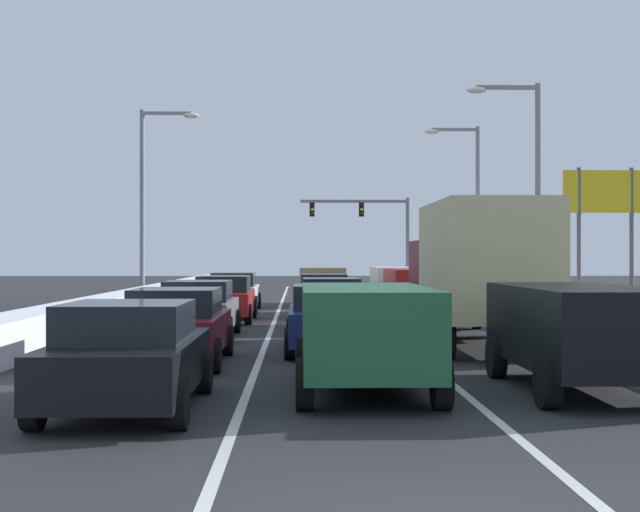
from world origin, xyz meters
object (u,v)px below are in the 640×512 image
(sedan_silver_center_lane_fourth, at_px, (324,294))
(street_lamp_right_near, at_px, (528,177))
(sedan_gray_right_lane_third, at_px, (439,301))
(sedan_black_left_lane_nearest, at_px, (129,356))
(suv_tan_center_lane_fifth, at_px, (322,282))
(sedan_maroon_left_lane_second, at_px, (177,326))
(sedan_navy_center_lane_second, at_px, (330,318))
(sedan_charcoal_center_lane_third, at_px, (331,303))
(sedan_white_left_lane_fifth, at_px, (234,291))
(street_lamp_left_mid, at_px, (150,189))
(sedan_gray_left_lane_third, at_px, (199,309))
(sedan_red_left_lane_fourth, at_px, (224,298))
(suv_black_right_lane_nearest, at_px, (579,328))
(suv_white_right_lane_fifth, at_px, (395,282))
(street_lamp_right_mid, at_px, (471,197))
(suv_red_right_lane_fourth, at_px, (414,286))
(box_truck_right_lane_second, at_px, (478,267))
(traffic_light_gantry, at_px, (374,222))
(roadside_sign_right, at_px, (605,207))
(suv_green_center_lane_nearest, at_px, (365,328))

(sedan_silver_center_lane_fourth, bearing_deg, street_lamp_right_near, -10.25)
(sedan_gray_right_lane_third, bearing_deg, sedan_black_left_lane_nearest, -113.00)
(suv_tan_center_lane_fifth, height_order, sedan_black_left_lane_nearest, suv_tan_center_lane_fifth)
(sedan_black_left_lane_nearest, bearing_deg, sedan_silver_center_lane_fourth, 81.11)
(suv_tan_center_lane_fifth, bearing_deg, sedan_maroon_left_lane_second, -98.71)
(sedan_gray_right_lane_third, distance_m, sedan_navy_center_lane_second, 8.91)
(sedan_gray_right_lane_third, bearing_deg, sedan_charcoal_center_lane_third, -156.06)
(sedan_black_left_lane_nearest, relative_size, sedan_maroon_left_lane_second, 1.00)
(sedan_white_left_lane_fifth, relative_size, street_lamp_left_mid, 0.51)
(sedan_gray_left_lane_third, xyz_separation_m, street_lamp_left_mid, (-4.11, 17.57, 4.45))
(street_lamp_left_mid, bearing_deg, sedan_gray_left_lane_third, -76.84)
(sedan_red_left_lane_fourth, height_order, sedan_white_left_lane_fifth, same)
(street_lamp_right_near, bearing_deg, suv_tan_center_lane_fifth, 130.32)
(sedan_silver_center_lane_fourth, relative_size, sedan_white_left_lane_fifth, 1.00)
(suv_black_right_lane_nearest, relative_size, suv_tan_center_lane_fifth, 1.00)
(sedan_red_left_lane_fourth, bearing_deg, sedan_white_left_lane_fifth, 90.98)
(suv_white_right_lane_fifth, height_order, sedan_charcoal_center_lane_third, suv_white_right_lane_fifth)
(suv_black_right_lane_nearest, distance_m, sedan_gray_right_lane_third, 14.25)
(suv_tan_center_lane_fifth, xyz_separation_m, street_lamp_left_mid, (-7.76, 1.11, 4.20))
(street_lamp_right_mid, distance_m, street_lamp_left_mid, 15.02)
(sedan_charcoal_center_lane_third, bearing_deg, sedan_white_left_lane_fifth, 110.52)
(suv_red_right_lane_fourth, bearing_deg, box_truck_right_lane_second, -90.95)
(traffic_light_gantry, bearing_deg, roadside_sign_right, -77.56)
(sedan_red_left_lane_fourth, bearing_deg, traffic_light_gantry, 76.90)
(suv_green_center_lane_nearest, distance_m, sedan_navy_center_lane_second, 6.18)
(suv_red_right_lane_fourth, relative_size, roadside_sign_right, 0.89)
(box_truck_right_lane_second, bearing_deg, suv_green_center_lane_nearest, -114.17)
(sedan_gray_right_lane_third, bearing_deg, street_lamp_left_mid, 130.14)
(suv_red_right_lane_fourth, height_order, sedan_silver_center_lane_fourth, suv_red_right_lane_fourth)
(sedan_gray_right_lane_third, relative_size, suv_white_right_lane_fifth, 0.92)
(sedan_black_left_lane_nearest, distance_m, sedan_red_left_lane_fourth, 17.76)
(sedan_navy_center_lane_second, distance_m, sedan_black_left_lane_nearest, 8.35)
(sedan_black_left_lane_nearest, distance_m, street_lamp_right_near, 22.61)
(street_lamp_right_near, bearing_deg, street_lamp_left_mid, 147.45)
(sedan_maroon_left_lane_second, bearing_deg, traffic_light_gantry, 80.43)
(traffic_light_gantry, bearing_deg, box_truck_right_lane_second, -91.32)
(suv_black_right_lane_nearest, distance_m, sedan_navy_center_lane_second, 7.19)
(suv_white_right_lane_fifth, relative_size, sedan_silver_center_lane_fourth, 1.09)
(sedan_gray_right_lane_third, bearing_deg, suv_white_right_lane_fifth, 90.12)
(suv_black_right_lane_nearest, relative_size, sedan_maroon_left_lane_second, 1.09)
(sedan_gray_right_lane_third, relative_size, street_lamp_right_mid, 0.54)
(street_lamp_right_mid, relative_size, roadside_sign_right, 1.52)
(suv_red_right_lane_fourth, distance_m, sedan_navy_center_lane_second, 15.04)
(suv_black_right_lane_nearest, height_order, sedan_silver_center_lane_fourth, suv_black_right_lane_nearest)
(sedan_charcoal_center_lane_third, relative_size, sedan_gray_left_lane_third, 1.00)
(suv_tan_center_lane_fifth, distance_m, street_lamp_right_mid, 8.67)
(sedan_black_left_lane_nearest, bearing_deg, traffic_light_gantry, 81.53)
(sedan_gray_right_lane_third, height_order, suv_red_right_lane_fourth, suv_red_right_lane_fourth)
(sedan_navy_center_lane_second, bearing_deg, sedan_white_left_lane_fifth, 101.58)
(suv_white_right_lane_fifth, height_order, street_lamp_left_mid, street_lamp_left_mid)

